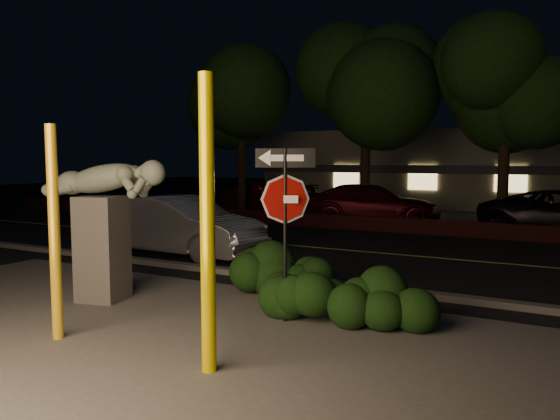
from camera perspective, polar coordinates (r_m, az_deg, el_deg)
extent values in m
plane|color=black|center=(17.62, 12.89, -2.93)|extent=(90.00, 90.00, 0.00)
cube|color=#4C4944|center=(7.89, -10.35, -13.07)|extent=(14.00, 6.00, 0.02)
cube|color=black|center=(14.79, 9.67, -4.42)|extent=(80.00, 8.00, 0.01)
cube|color=#BCA94B|center=(14.79, 9.68, -4.37)|extent=(80.00, 0.12, 0.00)
cube|color=#4C4944|center=(11.06, 2.62, -7.37)|extent=(80.00, 0.25, 0.12)
cube|color=#4B1918|center=(18.83, 14.00, -1.66)|extent=(40.00, 0.35, 0.50)
cube|color=black|center=(24.38, 17.43, -0.77)|extent=(40.00, 12.00, 0.01)
cube|color=slate|center=(32.14, 20.38, 4.12)|extent=(22.00, 10.00, 4.00)
cube|color=#333338|center=(27.11, 18.77, 4.01)|extent=(22.00, 0.20, 0.40)
cube|color=#FFD87F|center=(28.83, 6.93, 3.52)|extent=(1.40, 0.08, 1.20)
cube|color=#FFD87F|center=(27.59, 14.67, 3.30)|extent=(1.40, 0.08, 1.20)
cube|color=#FFD87F|center=(26.89, 22.97, 3.01)|extent=(1.40, 0.08, 1.20)
cylinder|color=black|center=(23.55, -3.99, 3.82)|extent=(0.36, 0.36, 3.75)
ellipsoid|color=black|center=(23.71, -4.05, 12.26)|extent=(4.60, 4.60, 4.14)
cylinder|color=black|center=(21.26, 8.90, 4.28)|extent=(0.36, 0.36, 4.25)
ellipsoid|color=black|center=(21.56, 9.05, 14.82)|extent=(5.20, 5.20, 4.68)
cylinder|color=black|center=(19.72, 22.29, 3.51)|extent=(0.36, 0.36, 4.00)
ellipsoid|color=black|center=(19.97, 22.68, 14.12)|extent=(4.80, 4.80, 4.32)
cylinder|color=yellow|center=(8.04, -22.51, -2.28)|extent=(0.15, 0.15, 2.96)
cylinder|color=#F6D600|center=(6.28, -7.58, -1.68)|extent=(0.17, 0.17, 3.46)
cylinder|color=black|center=(8.23, 0.53, -2.81)|extent=(0.06, 0.06, 2.65)
cube|color=white|center=(8.17, 0.54, 1.14)|extent=(0.38, 0.17, 0.11)
cube|color=black|center=(8.14, 0.54, 5.46)|extent=(0.85, 0.35, 0.28)
cube|color=white|center=(8.14, 0.54, 5.46)|extent=(0.54, 0.23, 0.11)
cube|color=#4C4944|center=(10.06, -18.06, -3.88)|extent=(0.87, 0.87, 1.85)
sphere|color=slate|center=(9.42, -13.15, 3.81)|extent=(0.43, 0.43, 0.43)
ellipsoid|color=black|center=(10.07, 0.23, -5.94)|extent=(2.07, 1.10, 1.04)
ellipsoid|color=black|center=(8.49, 2.31, -8.35)|extent=(1.51, 0.86, 0.96)
ellipsoid|color=black|center=(8.23, 10.99, -8.82)|extent=(1.60, 1.23, 0.98)
imported|color=#BCBCC1|center=(14.35, -10.48, -1.64)|extent=(4.72, 1.78, 1.54)
imported|color=maroon|center=(24.84, -0.94, 1.45)|extent=(4.77, 1.93, 1.62)
imported|color=#420610|center=(21.54, 9.60, 0.64)|extent=(5.60, 3.48, 1.51)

